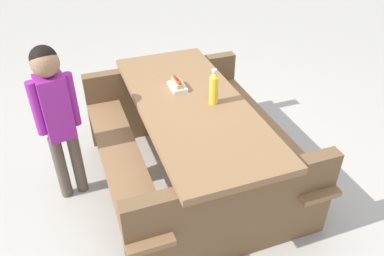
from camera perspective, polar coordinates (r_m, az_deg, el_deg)
name	(u,v)px	position (r m, az deg, el deg)	size (l,w,h in m)	color
ground_plane	(192,179)	(3.25, 0.00, -7.58)	(30.00, 30.00, 0.00)	#B7B2A8
picnic_table	(192,137)	(2.97, 0.00, -1.27)	(2.16, 1.91, 0.75)	olive
soda_bottle	(214,88)	(2.74, 3.25, 5.95)	(0.07, 0.07, 0.27)	yellow
hotdog_tray	(177,85)	(2.96, -2.16, 6.38)	(0.21, 0.16, 0.08)	white
child_in_coat	(55,108)	(2.82, -19.51, 2.87)	(0.24, 0.28, 1.24)	brown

